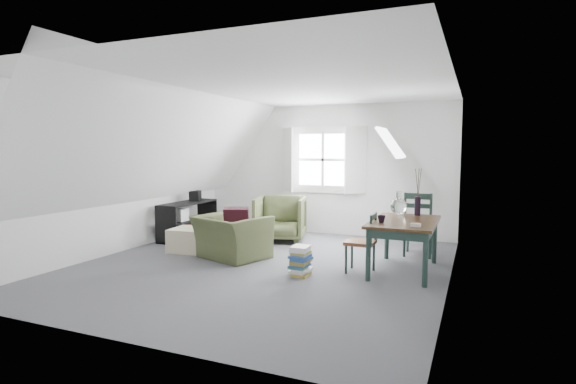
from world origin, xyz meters
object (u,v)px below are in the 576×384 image
at_px(dining_chair_far, 419,223).
at_px(dining_chair_near, 363,242).
at_px(armchair_near, 232,258).
at_px(media_shelf, 187,222).
at_px(magazine_stack, 301,261).
at_px(armchair_far, 280,240).
at_px(dining_table, 404,227).
at_px(ottoman, 190,240).

relative_size(dining_chair_far, dining_chair_near, 1.24).
height_order(armchair_near, media_shelf, media_shelf).
xyz_separation_m(media_shelf, magazine_stack, (2.85, -1.48, -0.11)).
relative_size(armchair_far, dining_table, 0.64).
distance_m(dining_chair_far, magazine_stack, 2.18).
bearing_deg(dining_chair_near, media_shelf, -100.15).
relative_size(dining_chair_far, media_shelf, 0.75).
bearing_deg(armchair_near, ottoman, 8.77).
bearing_deg(dining_chair_far, dining_table, 81.67).
bearing_deg(magazine_stack, armchair_near, 160.07).
height_order(armchair_near, dining_chair_far, dining_chair_far).
distance_m(dining_table, media_shelf, 4.14).
bearing_deg(dining_table, dining_chair_near, -152.83).
bearing_deg(dining_chair_near, dining_chair_far, 161.87).
bearing_deg(dining_chair_far, media_shelf, -0.77).
bearing_deg(magazine_stack, dining_chair_near, 32.53).
bearing_deg(media_shelf, dining_chair_near, -15.09).
xyz_separation_m(dining_table, media_shelf, (-4.06, 0.76, -0.30)).
distance_m(dining_chair_near, media_shelf, 3.71).
xyz_separation_m(armchair_far, ottoman, (-1.01, -1.35, 0.19)).
xyz_separation_m(armchair_near, armchair_far, (0.14, 1.51, 0.00)).
height_order(ottoman, dining_chair_near, dining_chair_near).
distance_m(armchair_far, dining_chair_far, 2.51).
bearing_deg(armchair_far, dining_chair_near, -53.57).
bearing_deg(armchair_far, dining_table, -42.33).
height_order(armchair_far, dining_chair_far, dining_chair_far).
xyz_separation_m(dining_chair_near, magazine_stack, (-0.71, -0.45, -0.23)).
xyz_separation_m(armchair_near, dining_chair_near, (2.02, -0.02, 0.42)).
height_order(armchair_near, armchair_far, armchair_far).
xyz_separation_m(armchair_far, dining_table, (2.38, -1.25, 0.60)).
bearing_deg(ottoman, dining_chair_near, -3.44).
relative_size(armchair_near, dining_table, 0.71).
bearing_deg(magazine_stack, media_shelf, 152.52).
relative_size(ottoman, media_shelf, 0.43).
relative_size(armchair_far, media_shelf, 0.67).
bearing_deg(dining_table, ottoman, -179.59).
distance_m(ottoman, dining_table, 3.41).
xyz_separation_m(armchair_far, magazine_stack, (1.16, -1.98, 0.19)).
distance_m(armchair_far, dining_table, 2.75).
bearing_deg(armchair_far, magazine_stack, -74.03).
relative_size(armchair_near, armchair_far, 1.12).
relative_size(armchair_near, dining_chair_near, 1.24).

